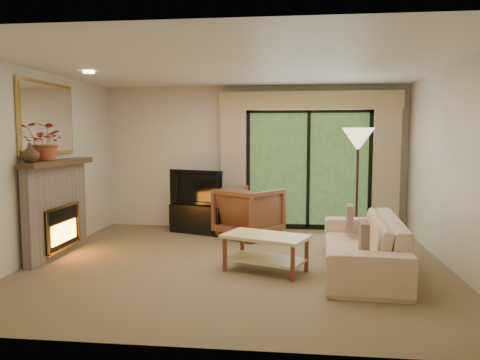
# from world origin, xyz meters

# --- Properties ---
(floor) EXTENTS (5.50, 5.50, 0.00)m
(floor) POSITION_xyz_m (0.00, 0.00, 0.00)
(floor) COLOR olive
(floor) RESTS_ON ground
(ceiling) EXTENTS (5.50, 5.50, 0.00)m
(ceiling) POSITION_xyz_m (0.00, 0.00, 2.60)
(ceiling) COLOR silver
(ceiling) RESTS_ON ground
(wall_back) EXTENTS (5.00, 0.00, 5.00)m
(wall_back) POSITION_xyz_m (0.00, 2.50, 1.30)
(wall_back) COLOR beige
(wall_back) RESTS_ON ground
(wall_front) EXTENTS (5.00, 0.00, 5.00)m
(wall_front) POSITION_xyz_m (0.00, -2.50, 1.30)
(wall_front) COLOR beige
(wall_front) RESTS_ON ground
(wall_left) EXTENTS (0.00, 5.00, 5.00)m
(wall_left) POSITION_xyz_m (-2.75, 0.00, 1.30)
(wall_left) COLOR beige
(wall_left) RESTS_ON ground
(wall_right) EXTENTS (0.00, 5.00, 5.00)m
(wall_right) POSITION_xyz_m (2.75, 0.00, 1.30)
(wall_right) COLOR beige
(wall_right) RESTS_ON ground
(fireplace) EXTENTS (0.24, 1.70, 1.37)m
(fireplace) POSITION_xyz_m (-2.63, 0.20, 0.69)
(fireplace) COLOR #75675C
(fireplace) RESTS_ON floor
(mirror) EXTENTS (0.07, 1.45, 1.02)m
(mirror) POSITION_xyz_m (-2.71, 0.20, 1.95)
(mirror) COLOR #B99543
(mirror) RESTS_ON wall_left
(sliding_door) EXTENTS (2.26, 0.10, 2.16)m
(sliding_door) POSITION_xyz_m (1.00, 2.45, 1.10)
(sliding_door) COLOR black
(sliding_door) RESTS_ON floor
(curtain_left) EXTENTS (0.45, 0.18, 2.35)m
(curtain_left) POSITION_xyz_m (-0.35, 2.34, 1.20)
(curtain_left) COLOR tan
(curtain_left) RESTS_ON floor
(curtain_right) EXTENTS (0.45, 0.18, 2.35)m
(curtain_right) POSITION_xyz_m (2.35, 2.34, 1.20)
(curtain_right) COLOR tan
(curtain_right) RESTS_ON floor
(cornice) EXTENTS (3.20, 0.24, 0.32)m
(cornice) POSITION_xyz_m (1.00, 2.36, 2.32)
(cornice) COLOR tan
(cornice) RESTS_ON wall_back
(media_console) EXTENTS (1.09, 0.76, 0.50)m
(media_console) POSITION_xyz_m (-0.91, 1.95, 0.25)
(media_console) COLOR black
(media_console) RESTS_ON floor
(tv) EXTENTS (1.05, 0.50, 0.62)m
(tv) POSITION_xyz_m (-0.91, 1.95, 0.81)
(tv) COLOR black
(tv) RESTS_ON media_console
(armchair) EXTENTS (1.27, 1.28, 0.85)m
(armchair) POSITION_xyz_m (-0.00, 1.70, 0.42)
(armchair) COLOR brown
(armchair) RESTS_ON floor
(sofa) EXTENTS (1.07, 2.41, 0.69)m
(sofa) POSITION_xyz_m (1.61, -0.11, 0.34)
(sofa) COLOR #D5B38E
(sofa) RESTS_ON floor
(pillow_near) EXTENTS (0.12, 0.37, 0.36)m
(pillow_near) POSITION_xyz_m (1.53, -0.79, 0.57)
(pillow_near) COLOR #4D2E24
(pillow_near) RESTS_ON sofa
(pillow_far) EXTENTS (0.11, 0.34, 0.34)m
(pillow_far) POSITION_xyz_m (1.53, 0.57, 0.57)
(pillow_far) COLOR #4D2E24
(pillow_far) RESTS_ON sofa
(coffee_table) EXTENTS (1.18, 0.92, 0.47)m
(coffee_table) POSITION_xyz_m (0.39, -0.30, 0.23)
(coffee_table) COLOR #D9C679
(coffee_table) RESTS_ON floor
(floor_lamp) EXTENTS (0.64, 0.64, 1.83)m
(floor_lamp) POSITION_xyz_m (1.71, 1.22, 0.91)
(floor_lamp) COLOR #FFE8C6
(floor_lamp) RESTS_ON floor
(vase) EXTENTS (0.27, 0.27, 0.25)m
(vase) POSITION_xyz_m (-2.61, -0.46, 1.49)
(vase) COLOR #402E1A
(vase) RESTS_ON fireplace
(branches) EXTENTS (0.53, 0.48, 0.51)m
(branches) POSITION_xyz_m (-2.61, 0.00, 1.63)
(branches) COLOR #AE4B26
(branches) RESTS_ON fireplace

